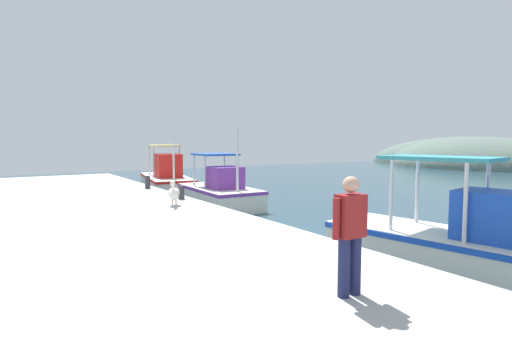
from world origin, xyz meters
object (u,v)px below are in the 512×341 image
fisherman_standing (350,231)px  pelican (174,193)px  mooring_bollard_second (181,192)px  fishing_boat_third (466,248)px  mooring_bollard_nearest (148,182)px  fishing_boat_second (220,192)px  fishing_boat_nearest (167,179)px

fisherman_standing → pelican: bearing=174.4°
pelican → mooring_bollard_second: 1.40m
fishing_boat_third → fisherman_standing: 4.26m
mooring_bollard_nearest → fishing_boat_second: bearing=55.1°
fishing_boat_nearest → fisherman_standing: size_ratio=3.86×
mooring_bollard_second → fishing_boat_third: bearing=15.8°
fishing_boat_nearest → mooring_bollard_second: 8.29m
fishing_boat_third → pelican: (-7.76, -3.26, 0.52)m
fishing_boat_second → fisherman_standing: 12.34m
pelican → mooring_bollard_nearest: 5.01m
fishing_boat_nearest → mooring_bollard_nearest: size_ratio=11.42×
fishing_boat_second → mooring_bollard_second: (1.97, -2.60, 0.41)m
fishing_boat_second → fishing_boat_third: size_ratio=0.82×
pelican → fishing_boat_nearest: bearing=160.9°
fishing_boat_third → fisherman_standing: size_ratio=3.63×
fishing_boat_nearest → fishing_boat_third: 16.86m
fishing_boat_second → mooring_bollard_nearest: 3.20m
fisherman_standing → fishing_boat_third: bearing=99.2°
pelican → mooring_bollard_nearest: size_ratio=1.71×
fishing_boat_third → fisherman_standing: (0.66, -4.08, 1.01)m
mooring_bollard_second → fisherman_standing: bearing=-9.2°
fishing_boat_nearest → fisherman_standing: bearing=-12.8°
pelican → fishing_boat_second: bearing=133.2°
pelican → fisherman_standing: (8.42, -0.82, 0.48)m
fisherman_standing → mooring_bollard_nearest: (-13.38, 1.56, -0.61)m
fisherman_standing → mooring_bollard_nearest: 13.48m
fishing_boat_second → pelican: fishing_boat_second is taller
fishing_boat_nearest → fisherman_standing: (17.52, -3.97, 0.97)m
fishing_boat_second → fisherman_standing: size_ratio=2.96×
mooring_bollard_nearest → mooring_bollard_second: bearing=0.0°
pelican → mooring_bollard_second: (-1.17, 0.74, -0.16)m
fishing_boat_nearest → fishing_boat_second: size_ratio=1.30×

